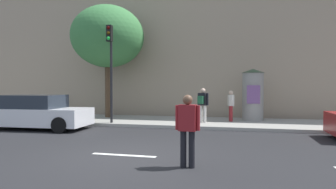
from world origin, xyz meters
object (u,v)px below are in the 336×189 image
at_px(traffic_light, 110,58).
at_px(pedestrian_tallest, 203,102).
at_px(pedestrian_in_light_jacket, 188,125).
at_px(pedestrian_near_pole, 231,104).
at_px(street_tree, 108,37).
at_px(parked_car_silver, 37,113).
at_px(poster_column, 253,94).

xyz_separation_m(traffic_light, pedestrian_tallest, (4.17, 1.14, -2.07)).
relative_size(pedestrian_in_light_jacket, pedestrian_near_pole, 1.10).
bearing_deg(street_tree, parked_car_silver, -110.97).
height_order(pedestrian_near_pole, parked_car_silver, pedestrian_near_pole).
height_order(pedestrian_tallest, parked_car_silver, pedestrian_tallest).
bearing_deg(street_tree, traffic_light, -62.46).
distance_m(traffic_light, street_tree, 3.05).
bearing_deg(pedestrian_tallest, traffic_light, -164.70).
relative_size(street_tree, pedestrian_in_light_jacket, 3.74).
xyz_separation_m(poster_column, pedestrian_in_light_jacket, (-1.89, -8.69, -0.50)).
xyz_separation_m(poster_column, pedestrian_near_pole, (-1.07, -0.74, -0.45)).
relative_size(street_tree, pedestrian_near_pole, 4.11).
xyz_separation_m(traffic_light, pedestrian_in_light_jacket, (4.64, -6.01, -2.22)).
height_order(poster_column, pedestrian_tallest, poster_column).
bearing_deg(pedestrian_in_light_jacket, parked_car_silver, 149.09).
distance_m(pedestrian_in_light_jacket, pedestrian_tallest, 7.16).
bearing_deg(pedestrian_near_pole, poster_column, 34.76).
xyz_separation_m(pedestrian_near_pole, pedestrian_tallest, (-1.29, -0.80, 0.10)).
bearing_deg(pedestrian_near_pole, pedestrian_in_light_jacket, -95.92).
bearing_deg(pedestrian_near_pole, street_tree, 176.16).
bearing_deg(poster_column, parked_car_silver, -155.41).
bearing_deg(parked_car_silver, pedestrian_tallest, 21.37).
xyz_separation_m(street_tree, pedestrian_in_light_jacket, (5.88, -8.39, -3.65)).
distance_m(traffic_light, pedestrian_in_light_jacket, 7.91).
distance_m(pedestrian_in_light_jacket, pedestrian_near_pole, 7.99).
bearing_deg(pedestrian_near_pole, parked_car_silver, -156.88).
distance_m(street_tree, pedestrian_near_pole, 7.62).
bearing_deg(poster_column, pedestrian_tallest, -146.85).
height_order(poster_column, pedestrian_in_light_jacket, poster_column).
relative_size(poster_column, parked_car_silver, 0.57).
xyz_separation_m(pedestrian_near_pole, parked_car_silver, (-8.23, -3.51, -0.30)).
bearing_deg(pedestrian_tallest, parked_car_silver, -158.63).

